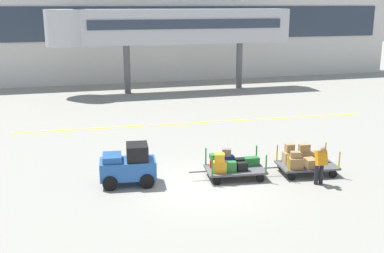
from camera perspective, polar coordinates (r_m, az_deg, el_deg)
ground_plane at (r=18.16m, az=1.15°, el=-7.15°), size 120.00×120.00×0.00m
apron_lead_line at (r=27.54m, az=0.83°, el=0.45°), size 20.62×1.03×0.01m
terminal_building at (r=42.48m, az=-9.00°, el=11.59°), size 52.17×2.51×9.28m
jet_bridge at (r=37.00m, az=-3.52°, el=11.84°), size 18.71×3.00×6.33m
baggage_tug at (r=18.22m, az=-7.62°, el=-4.68°), size 2.21×1.42×1.58m
baggage_cart_lead at (r=18.84m, az=4.79°, el=-4.64°), size 3.06×1.64×1.16m
baggage_cart_middle at (r=19.76m, az=13.29°, el=-4.01°), size 3.06×1.64×1.19m
baggage_handler at (r=18.62m, az=15.20°, el=-4.29°), size 0.42×0.45×1.56m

